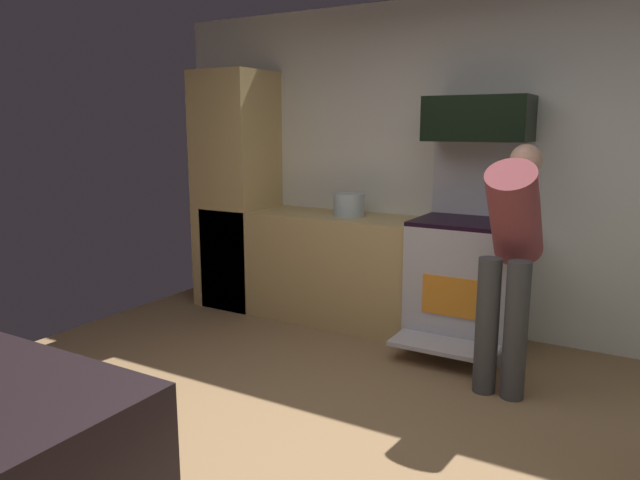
{
  "coord_description": "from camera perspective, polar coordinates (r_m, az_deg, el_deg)",
  "views": [
    {
      "loc": [
        1.46,
        -2.25,
        1.62
      ],
      "look_at": [
        -0.04,
        0.3,
        1.05
      ],
      "focal_mm": 33.05,
      "sensor_mm": 36.0,
      "label": 1
    }
  ],
  "objects": [
    {
      "name": "oven_range",
      "position": [
        4.52,
        14.04,
        -3.62
      ],
      "size": [
        0.76,
        0.95,
        1.52
      ],
      "color": "silver",
      "rests_on": "ground"
    },
    {
      "name": "microwave",
      "position": [
        4.47,
        15.08,
        11.27
      ],
      "size": [
        0.74,
        0.38,
        0.32
      ],
      "primitive_type": "cube",
      "color": "black",
      "rests_on": "oven_range"
    },
    {
      "name": "person_cook",
      "position": [
        3.75,
        18.01,
        -0.77
      ],
      "size": [
        0.31,
        0.62,
        1.51
      ],
      "color": "#434343",
      "rests_on": "ground"
    },
    {
      "name": "ground_plane",
      "position": [
        3.14,
        -2.33,
        -20.4
      ],
      "size": [
        5.2,
        4.8,
        0.02
      ],
      "primitive_type": "cube",
      "color": "olive"
    },
    {
      "name": "lower_cabinet_run",
      "position": [
        4.98,
        1.2,
        -2.67
      ],
      "size": [
        2.4,
        0.6,
        0.9
      ],
      "primitive_type": "cube",
      "color": "tan",
      "rests_on": "ground"
    },
    {
      "name": "cabinet_column",
      "position": [
        5.43,
        -8.06,
        4.79
      ],
      "size": [
        0.6,
        0.6,
        2.1
      ],
      "primitive_type": "cube",
      "color": "tan",
      "rests_on": "ground"
    },
    {
      "name": "stock_pot",
      "position": [
        4.81,
        2.8,
        3.42
      ],
      "size": [
        0.26,
        0.26,
        0.19
      ],
      "primitive_type": "cylinder",
      "color": "#AEC1C5",
      "rests_on": "lower_cabinet_run"
    },
    {
      "name": "wall_back",
      "position": [
        4.83,
        12.82,
        6.85
      ],
      "size": [
        5.2,
        0.12,
        2.6
      ],
      "primitive_type": "cube",
      "color": "silver",
      "rests_on": "ground"
    }
  ]
}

